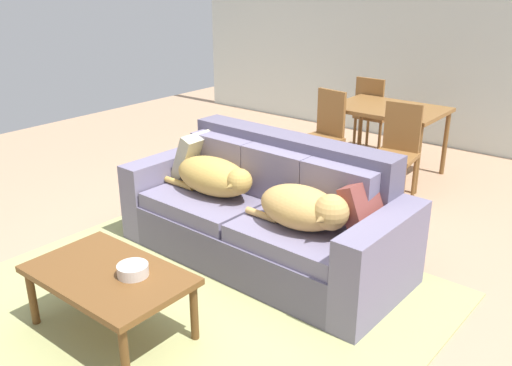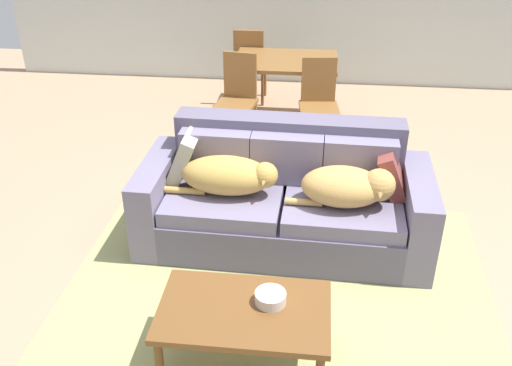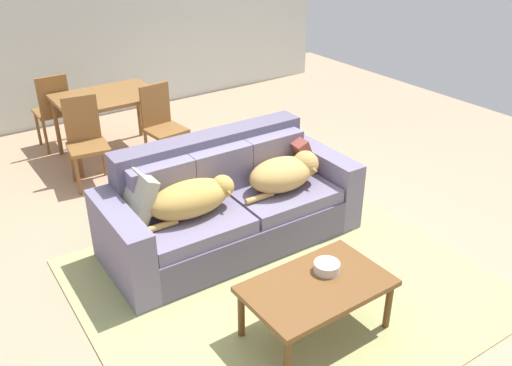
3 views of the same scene
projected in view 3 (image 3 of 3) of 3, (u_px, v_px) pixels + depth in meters
name	position (u px, v px, depth m)	size (l,w,h in m)	color
ground_plane	(239.00, 249.00, 4.81)	(10.00, 10.00, 0.00)	tan
back_partition	(69.00, 20.00, 7.09)	(8.00, 0.12, 2.70)	silver
area_rug	(283.00, 283.00, 4.37)	(3.01, 2.72, 0.01)	tan
couch	(228.00, 205.00, 4.80)	(2.26, 1.00, 0.93)	slate
dog_on_left_cushion	(193.00, 198.00, 4.38)	(0.86, 0.37, 0.29)	tan
dog_on_right_cushion	(285.00, 173.00, 4.78)	(0.79, 0.41, 0.30)	tan
throw_pillow_by_left_arm	(136.00, 197.00, 4.31)	(0.11, 0.42, 0.42)	#B2AE93
throw_pillow_by_right_arm	(298.00, 153.00, 5.11)	(0.12, 0.36, 0.36)	brown
coffee_table	(317.00, 289.00, 3.72)	(1.00, 0.62, 0.43)	brown
bowl_on_coffee_table	(327.00, 267.00, 3.81)	(0.19, 0.19, 0.07)	silver
dining_table	(107.00, 102.00, 6.28)	(1.14, 0.84, 0.75)	brown
dining_chair_near_left	(86.00, 138.00, 5.72)	(0.45, 0.45, 0.95)	brown
dining_chair_near_right	(162.00, 122.00, 6.13)	(0.44, 0.44, 0.93)	brown
dining_chair_far_left	(53.00, 108.00, 6.52)	(0.40, 0.40, 0.94)	brown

